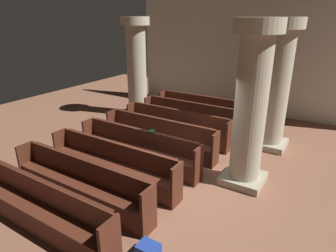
{
  "coord_description": "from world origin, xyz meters",
  "views": [
    {
      "loc": [
        3.24,
        -5.4,
        3.71
      ],
      "look_at": [
        -0.85,
        1.17,
        0.75
      ],
      "focal_mm": 30.99,
      "sensor_mm": 36.0,
      "label": 1
    }
  ],
  "objects": [
    {
      "name": "pew_row_1",
      "position": [
        -1.05,
        2.97,
        0.5
      ],
      "size": [
        3.57,
        0.46,
        0.93
      ],
      "color": "#4C2316",
      "rests_on": "ground"
    },
    {
      "name": "pillar_aisle_side",
      "position": [
        1.6,
        3.01,
        1.91
      ],
      "size": [
        1.07,
        1.07,
        3.68
      ],
      "color": "#9F967E",
      "rests_on": "ground"
    },
    {
      "name": "pew_row_7",
      "position": [
        -1.05,
        -2.94,
        0.5
      ],
      "size": [
        3.57,
        0.46,
        0.93
      ],
      "color": "#4C2316",
      "rests_on": "ground"
    },
    {
      "name": "lectern",
      "position": [
        -0.01,
        5.14,
        0.45
      ],
      "size": [
        0.48,
        0.45,
        1.08
      ],
      "color": "brown",
      "rests_on": "ground"
    },
    {
      "name": "hymn_book",
      "position": [
        -0.73,
        0.2,
        0.95
      ],
      "size": [
        0.15,
        0.19,
        0.03
      ],
      "primitive_type": "cube",
      "color": "#194723",
      "rests_on": "pew_row_4"
    },
    {
      "name": "pew_row_2",
      "position": [
        -1.05,
        1.98,
        0.5
      ],
      "size": [
        3.57,
        0.46,
        0.93
      ],
      "color": "#4C2316",
      "rests_on": "ground"
    },
    {
      "name": "pew_row_4",
      "position": [
        -1.05,
        0.01,
        0.5
      ],
      "size": [
        3.57,
        0.46,
        0.93
      ],
      "color": "#4C2316",
      "rests_on": "ground"
    },
    {
      "name": "pillar_far_side",
      "position": [
        -3.64,
        3.39,
        1.91
      ],
      "size": [
        1.07,
        1.07,
        3.68
      ],
      "color": "#9F967E",
      "rests_on": "ground"
    },
    {
      "name": "kneeler_box_blue",
      "position": [
        1.01,
        -2.43,
        0.11
      ],
      "size": [
        0.35,
        0.29,
        0.23
      ],
      "primitive_type": "cube",
      "color": "navy",
      "rests_on": "ground"
    },
    {
      "name": "pew_row_5",
      "position": [
        -1.05,
        -0.97,
        0.5
      ],
      "size": [
        3.57,
        0.46,
        0.93
      ],
      "color": "#4C2316",
      "rests_on": "ground"
    },
    {
      "name": "ground_plane",
      "position": [
        0.0,
        0.0,
        0.0
      ],
      "size": [
        19.2,
        19.2,
        0.0
      ],
      "primitive_type": "plane",
      "color": "brown"
    },
    {
      "name": "pew_row_0",
      "position": [
        -1.05,
        3.95,
        0.5
      ],
      "size": [
        3.57,
        0.47,
        0.93
      ],
      "color": "#4C2316",
      "rests_on": "ground"
    },
    {
      "name": "pew_row_6",
      "position": [
        -1.05,
        -1.95,
        0.5
      ],
      "size": [
        3.57,
        0.47,
        0.93
      ],
      "color": "#4C2316",
      "rests_on": "ground"
    },
    {
      "name": "back_wall",
      "position": [
        0.0,
        6.08,
        2.25
      ],
      "size": [
        10.0,
        0.16,
        4.5
      ],
      "primitive_type": "cube",
      "color": "silver",
      "rests_on": "ground"
    },
    {
      "name": "pew_row_3",
      "position": [
        -1.05,
        1.0,
        0.5
      ],
      "size": [
        3.57,
        0.47,
        0.93
      ],
      "color": "#4C2316",
      "rests_on": "ground"
    },
    {
      "name": "pillar_aisle_rear",
      "position": [
        1.6,
        0.62,
        1.91
      ],
      "size": [
        1.01,
        1.01,
        3.68
      ],
      "color": "#9F967E",
      "rests_on": "ground"
    }
  ]
}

